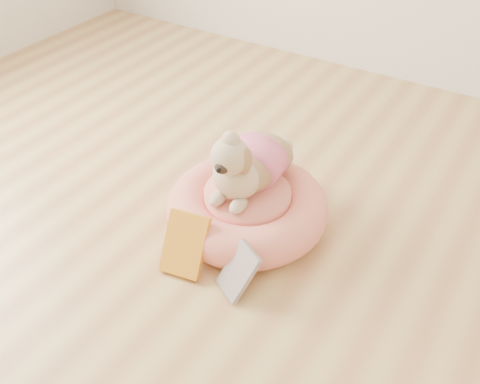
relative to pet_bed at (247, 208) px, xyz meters
The scene contains 4 objects.
pet_bed is the anchor object (origin of this frame).
dog 0.23m from the pet_bed, 125.74° to the left, with size 0.27×0.40×0.29m, color brown, non-canonical shape.
book_yellow 0.30m from the pet_bed, 102.05° to the right, with size 0.14×0.03×0.21m, color yellow.
book_white 0.32m from the pet_bed, 63.52° to the right, with size 0.11×0.02×0.17m, color white.
Camera 1 is at (0.76, -0.48, 1.31)m, focal length 40.00 mm.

